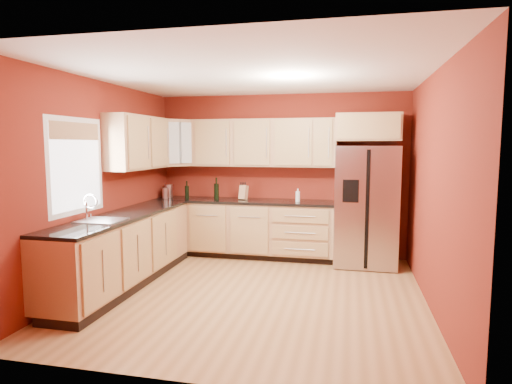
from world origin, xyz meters
The scene contains 23 objects.
floor centered at (0.00, 0.00, 0.00)m, with size 4.00×4.00×0.00m, color #A2713E.
ceiling centered at (0.00, 0.00, 2.60)m, with size 4.00×4.00×0.00m, color white.
wall_back centered at (0.00, 2.00, 1.30)m, with size 4.00×0.04×2.60m, color maroon.
wall_front centered at (0.00, -2.00, 1.30)m, with size 4.00×0.04×2.60m, color maroon.
wall_left centered at (-2.00, 0.00, 1.30)m, with size 0.04×4.00×2.60m, color maroon.
wall_right centered at (2.00, 0.00, 1.30)m, with size 0.04×4.00×2.60m, color maroon.
base_cabinets_back centered at (-0.55, 1.70, 0.44)m, with size 2.90×0.60×0.88m, color #AD7B54.
base_cabinets_left centered at (-1.70, 0.00, 0.44)m, with size 0.60×2.80×0.88m, color #AD7B54.
countertop_back centered at (-0.55, 1.69, 0.90)m, with size 2.90×0.62×0.04m, color black.
countertop_left centered at (-1.69, 0.00, 0.90)m, with size 0.62×2.80×0.04m, color black.
upper_cabinets_back centered at (-0.25, 1.83, 1.83)m, with size 2.30×0.33×0.75m, color #AD7B54.
upper_cabinets_left centered at (-1.83, 0.72, 1.83)m, with size 0.33×1.35×0.75m, color #AD7B54.
corner_upper_cabinet centered at (-1.67, 1.67, 1.83)m, with size 0.62×0.33×0.75m, color #AD7B54.
over_fridge_cabinet centered at (1.35, 1.70, 2.05)m, with size 0.92×0.60×0.40m, color #AD7B54.
refrigerator centered at (1.35, 1.62, 0.89)m, with size 0.90×0.75×1.78m, color #B4B4B9.
window centered at (-1.98, -0.50, 1.55)m, with size 0.03×0.90×1.00m, color white.
sink_faucet centered at (-1.69, -0.50, 1.07)m, with size 0.50×0.42×0.30m, color silver, non-canonical shape.
canister_left centered at (-1.85, 1.75, 1.03)m, with size 0.13×0.13×0.22m, color #B4B4B9.
canister_right centered at (-1.85, 1.62, 1.01)m, with size 0.11×0.11×0.17m, color #B4B4B9.
wine_bottle_a centered at (-1.47, 1.62, 1.07)m, with size 0.07×0.07×0.29m, color black, non-canonical shape.
wine_bottle_b centered at (-0.98, 1.65, 1.10)m, with size 0.08×0.08×0.35m, color black, non-canonical shape.
knife_block centered at (-0.56, 1.75, 1.03)m, with size 0.11×0.10×0.23m, color tan.
soap_dispenser centered at (0.33, 1.68, 1.02)m, with size 0.07×0.07×0.20m, color white.
Camera 1 is at (1.11, -4.87, 1.79)m, focal length 30.00 mm.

